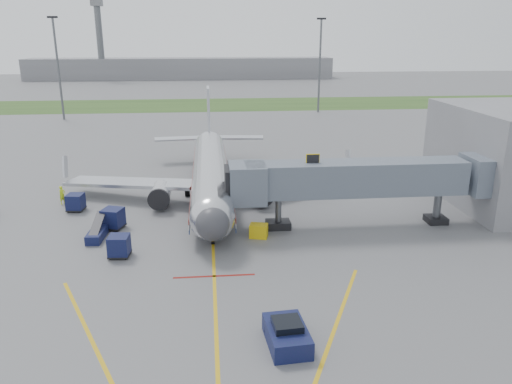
{
  "coord_description": "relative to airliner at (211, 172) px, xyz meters",
  "views": [
    {
      "loc": [
        -0.13,
        -37.16,
        16.94
      ],
      "look_at": [
        4.06,
        6.05,
        3.2
      ],
      "focal_mm": 35.0,
      "sensor_mm": 36.0,
      "label": 1
    }
  ],
  "objects": [
    {
      "name": "pushback_tug",
      "position": [
        4.0,
        -28.09,
        -2.01
      ],
      "size": [
        2.49,
        3.78,
        1.51
      ],
      "color": "#0C1936",
      "rests_on": "ground"
    },
    {
      "name": "light_mast_right",
      "position": [
        25.0,
        59.75,
        8.13
      ],
      "size": [
        2.0,
        0.44,
        20.4
      ],
      "color": "#595B60",
      "rests_on": "ground"
    },
    {
      "name": "jet_bridge",
      "position": [
        12.86,
        -10.25,
        1.82
      ],
      "size": [
        25.3,
        4.0,
        6.9
      ],
      "color": "slate",
      "rests_on": "ground"
    },
    {
      "name": "ground",
      "position": [
        -0.0,
        -15.25,
        -2.65
      ],
      "size": [
        400.0,
        400.0,
        0.0
      ],
      "primitive_type": "plane",
      "color": "#565659",
      "rests_on": "ground"
    },
    {
      "name": "baggage_cart_b",
      "position": [
        -13.58,
        -3.57,
        -1.77
      ],
      "size": [
        1.8,
        1.8,
        1.72
      ],
      "color": "#0C1936",
      "rests_on": "ground"
    },
    {
      "name": "distant_terminal",
      "position": [
        -10.0,
        154.75,
        1.35
      ],
      "size": [
        120.0,
        14.0,
        8.0
      ],
      "primitive_type": "cube",
      "color": "slate",
      "rests_on": "ground"
    },
    {
      "name": "ramp_worker",
      "position": [
        -15.49,
        -1.27,
        -1.68
      ],
      "size": [
        0.79,
        0.84,
        1.94
      ],
      "primitive_type": "imported",
      "rotation": [
        0.0,
        0.0,
        0.95
      ],
      "color": "#C0E01A",
      "rests_on": "ground"
    },
    {
      "name": "baggage_cart_a",
      "position": [
        -7.44,
        -15.08,
        -1.75
      ],
      "size": [
        1.75,
        1.75,
        1.76
      ],
      "color": "#0C1936",
      "rests_on": "ground"
    },
    {
      "name": "belt_loader",
      "position": [
        -10.0,
        -11.21,
        -2.19
      ],
      "size": [
        1.4,
        3.82,
        1.84
      ],
      "color": "#0C1936",
      "rests_on": "ground"
    },
    {
      "name": "ground_power_cart",
      "position": [
        4.0,
        -12.25,
        -2.04
      ],
      "size": [
        1.74,
        1.38,
        1.22
      ],
      "color": "gold",
      "rests_on": "ground"
    },
    {
      "name": "airliner",
      "position": [
        0.0,
        0.0,
        0.0
      ],
      "size": [
        32.1,
        35.67,
        10.25
      ],
      "color": "silver",
      "rests_on": "ground"
    },
    {
      "name": "light_mast_left",
      "position": [
        -30.0,
        54.75,
        8.13
      ],
      "size": [
        2.0,
        0.44,
        20.4
      ],
      "color": "#595B60",
      "rests_on": "ground"
    },
    {
      "name": "control_tower",
      "position": [
        -40.0,
        149.75,
        14.68
      ],
      "size": [
        4.0,
        4.0,
        30.0
      ],
      "color": "#595B60",
      "rests_on": "ground"
    },
    {
      "name": "grass_strip",
      "position": [
        -0.0,
        74.75,
        -2.64
      ],
      "size": [
        300.0,
        25.0,
        0.01
      ],
      "primitive_type": "cube",
      "color": "#2D4C1E",
      "rests_on": "ground"
    },
    {
      "name": "baggage_cart_c",
      "position": [
        -8.99,
        -8.86,
        -1.68
      ],
      "size": [
        2.21,
        2.21,
        1.89
      ],
      "color": "#0C1936",
      "rests_on": "ground"
    },
    {
      "name": "terminal",
      "position": [
        30.0,
        -5.25,
        2.35
      ],
      "size": [
        10.0,
        16.0,
        10.0
      ],
      "primitive_type": "cube",
      "color": "slate",
      "rests_on": "ground"
    },
    {
      "name": "apron_markings",
      "position": [
        -0.0,
        -22.65,
        -2.64
      ],
      "size": [
        21.52,
        50.0,
        0.01
      ],
      "color": "gold",
      "rests_on": "ground"
    }
  ]
}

